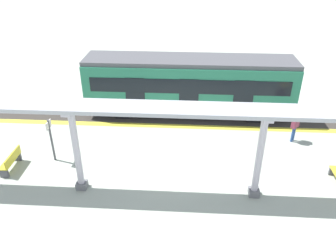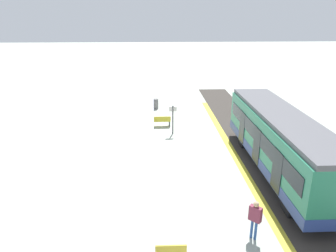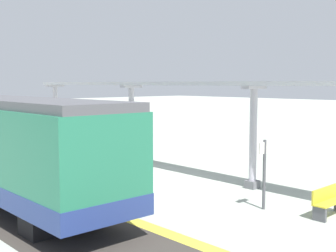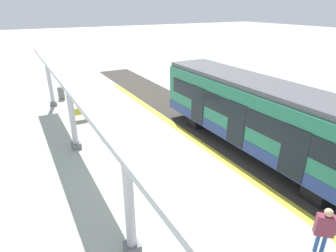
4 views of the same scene
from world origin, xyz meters
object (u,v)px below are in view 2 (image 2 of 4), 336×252
Objects in this scene: train_near_carriage at (280,143)px; bench_mid_platform at (161,121)px; platform_info_sign at (173,117)px; trash_bin at (156,104)px; passenger_waiting_near_edge at (255,216)px; canopy_pillar_nearest at (147,92)px; canopy_pillar_third at (141,167)px; canopy_pillar_second at (145,117)px.

train_near_carriage is 10.47m from bench_mid_platform.
bench_mid_platform is 2.11m from platform_info_sign.
bench_mid_platform is 1.55× the size of trash_bin.
passenger_waiting_near_edge is at bearing 101.28° from trash_bin.
canopy_pillar_nearest is at bearing -57.60° from train_near_carriage.
train_near_carriage is at bearing 117.21° from trash_bin.
passenger_waiting_near_edge is (-4.54, 17.53, -0.88)m from canopy_pillar_nearest.
passenger_waiting_near_edge is at bearing 148.88° from canopy_pillar_third.
canopy_pillar_nearest is 2.56× the size of bench_mid_platform.
bench_mid_platform is 0.88× the size of passenger_waiting_near_edge.
passenger_waiting_near_edge is (-4.54, 2.74, -0.88)m from canopy_pillar_third.
passenger_waiting_near_edge reaches higher than bench_mid_platform.
passenger_waiting_near_edge is at bearing 114.21° from canopy_pillar_second.
trash_bin is at bearing -78.72° from passenger_waiting_near_edge.
train_near_carriage is 5.56× the size of platform_info_sign.
train_near_carriage reaches higher than trash_bin.
trash_bin is (-0.79, -8.69, -1.47)m from canopy_pillar_second.
platform_info_sign is at bearing -49.09° from train_near_carriage.
canopy_pillar_third is at bearing 90.00° from canopy_pillar_second.
platform_info_sign is (-1.21, 6.77, 0.84)m from trash_bin.
canopy_pillar_nearest is 14.79m from canopy_pillar_third.
canopy_pillar_third is at bearing 83.89° from bench_mid_platform.
canopy_pillar_nearest is 2.09m from trash_bin.
platform_info_sign is (-0.83, 1.72, 0.89)m from bench_mid_platform.
canopy_pillar_third is 3.97× the size of trash_bin.
platform_info_sign is (5.58, -6.44, -0.50)m from train_near_carriage.
trash_bin is 0.44× the size of platform_info_sign.
train_near_carriage is at bearing 130.91° from platform_info_sign.
canopy_pillar_second is 11.10m from passenger_waiting_near_edge.
train_near_carriage is at bearing -159.46° from canopy_pillar_third.
canopy_pillar_second is 4.12m from bench_mid_platform.
canopy_pillar_second is at bearing 84.80° from trash_bin.
canopy_pillar_second is at bearing 43.84° from platform_info_sign.
train_near_carriage is 3.17× the size of canopy_pillar_nearest.
bench_mid_platform is 0.69× the size of platform_info_sign.
canopy_pillar_nearest and canopy_pillar_second have the same top height.
canopy_pillar_third is (7.58, 2.84, 0.12)m from train_near_carriage.
canopy_pillar_nearest is at bearing -72.73° from bench_mid_platform.
canopy_pillar_third is 11.17m from bench_mid_platform.
canopy_pillar_second is (0.00, 7.44, 0.00)m from canopy_pillar_nearest.
passenger_waiting_near_edge is at bearing 104.51° from canopy_pillar_nearest.
canopy_pillar_third is 2.56× the size of bench_mid_platform.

